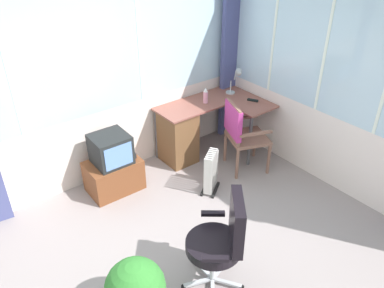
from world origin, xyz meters
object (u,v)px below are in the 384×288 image
at_px(office_chair, 223,238).
at_px(spray_bottle, 206,96).
at_px(tv_remote, 253,100).
at_px(tv_on_stand, 113,166).
at_px(space_heater, 211,171).
at_px(desk, 183,132).
at_px(desk_lamp, 238,77).
at_px(wooden_armchair, 239,129).

bearing_deg(office_chair, spray_bottle, 54.19).
relative_size(tv_remote, office_chair, 0.15).
xyz_separation_m(tv_on_stand, space_heater, (0.94, -0.73, -0.07)).
height_order(spray_bottle, office_chair, office_chair).
relative_size(desk, tv_remote, 9.30).
relative_size(desk, office_chair, 1.42).
xyz_separation_m(desk_lamp, wooden_armchair, (-0.50, -0.59, -0.40)).
height_order(office_chair, space_heater, office_chair).
bearing_deg(tv_on_stand, office_chair, -87.27).
distance_m(desk, tv_on_stand, 1.10).
distance_m(tv_remote, space_heater, 1.24).
bearing_deg(desk, desk_lamp, -3.04).
bearing_deg(tv_on_stand, spray_bottle, 0.66).
xyz_separation_m(spray_bottle, wooden_armchair, (0.06, -0.61, -0.26)).
distance_m(tv_remote, tv_on_stand, 2.08).
bearing_deg(desk_lamp, spray_bottle, 177.73).
bearing_deg(desk, spray_bottle, -4.23).
bearing_deg(desk, office_chair, -117.65).
relative_size(wooden_armchair, tv_on_stand, 1.25).
bearing_deg(tv_remote, desk_lamp, 60.55).
bearing_deg(wooden_armchair, desk, 122.95).
xyz_separation_m(desk, wooden_armchair, (0.42, -0.64, 0.18)).
distance_m(desk_lamp, space_heater, 1.49).
height_order(desk, tv_on_stand, tv_on_stand).
bearing_deg(tv_remote, spray_bottle, 120.05).
distance_m(spray_bottle, office_chair, 2.36).
bearing_deg(tv_on_stand, desk_lamp, -0.16).
bearing_deg(office_chair, desk, 62.35).
bearing_deg(office_chair, tv_on_stand, 92.73).
xyz_separation_m(desk_lamp, space_heater, (-1.08, -0.73, -0.73)).
distance_m(desk_lamp, wooden_armchair, 0.87).
height_order(desk, space_heater, desk).
relative_size(spray_bottle, wooden_armchair, 0.23).
bearing_deg(office_chair, desk_lamp, 44.20).
relative_size(spray_bottle, office_chair, 0.22).
bearing_deg(tv_on_stand, desk, 2.26).
bearing_deg(wooden_armchair, desk_lamp, 49.62).
distance_m(desk, spray_bottle, 0.57).
bearing_deg(desk, tv_on_stand, -177.74).
bearing_deg(tv_remote, space_heater, 173.46).
bearing_deg(wooden_armchair, spray_bottle, 95.12).
bearing_deg(spray_bottle, office_chair, -125.81).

